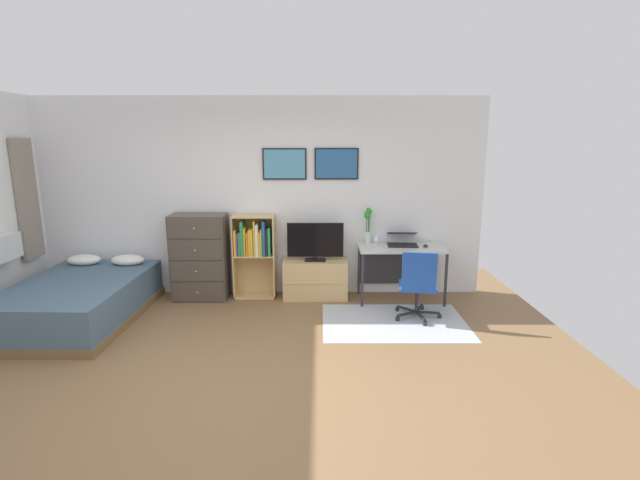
{
  "coord_description": "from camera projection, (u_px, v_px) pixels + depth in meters",
  "views": [
    {
      "loc": [
        0.83,
        -3.92,
        2.12
      ],
      "look_at": [
        0.81,
        1.5,
        0.95
      ],
      "focal_mm": 26.02,
      "sensor_mm": 36.0,
      "label": 1
    }
  ],
  "objects": [
    {
      "name": "bookshelf",
      "position": [
        255.0,
        248.0,
        6.3
      ],
      "size": [
        0.57,
        0.3,
        1.14
      ],
      "color": "tan",
      "rests_on": "ground_plane"
    },
    {
      "name": "ground_plane",
      "position": [
        232.0,
        375.0,
        4.28
      ],
      "size": [
        7.2,
        7.2,
        0.0
      ],
      "primitive_type": "plane",
      "color": "brown"
    },
    {
      "name": "television",
      "position": [
        316.0,
        242.0,
        6.22
      ],
      "size": [
        0.76,
        0.16,
        0.52
      ],
      "color": "black",
      "rests_on": "tv_stand"
    },
    {
      "name": "bamboo_vase",
      "position": [
        369.0,
        224.0,
        6.3
      ],
      "size": [
        0.11,
        0.1,
        0.49
      ],
      "color": "silver",
      "rests_on": "desk"
    },
    {
      "name": "wine_glass",
      "position": [
        377.0,
        238.0,
        6.03
      ],
      "size": [
        0.07,
        0.07,
        0.18
      ],
      "color": "silver",
      "rests_on": "desk"
    },
    {
      "name": "laptop",
      "position": [
        403.0,
        240.0,
        6.27
      ],
      "size": [
        0.43,
        0.46,
        0.17
      ],
      "rotation": [
        0.0,
        0.0,
        -0.07
      ],
      "color": "black",
      "rests_on": "desk"
    },
    {
      "name": "bed",
      "position": [
        80.0,
        300.0,
        5.55
      ],
      "size": [
        1.38,
        2.07,
        0.62
      ],
      "rotation": [
        0.0,
        0.0,
        -0.02
      ],
      "color": "brown",
      "rests_on": "ground_plane"
    },
    {
      "name": "office_chair",
      "position": [
        419.0,
        283.0,
        5.5
      ],
      "size": [
        0.58,
        0.58,
        0.86
      ],
      "rotation": [
        0.0,
        0.0,
        -0.15
      ],
      "color": "#232326",
      "rests_on": "ground_plane"
    },
    {
      "name": "desk",
      "position": [
        401.0,
        255.0,
        6.25
      ],
      "size": [
        1.14,
        0.6,
        0.74
      ],
      "color": "silver",
      "rests_on": "ground_plane"
    },
    {
      "name": "area_rug",
      "position": [
        395.0,
        322.0,
        5.52
      ],
      "size": [
        1.7,
        1.2,
        0.01
      ],
      "primitive_type": "cube",
      "color": "#B2B7BC",
      "rests_on": "ground_plane"
    },
    {
      "name": "tv_stand",
      "position": [
        316.0,
        279.0,
        6.35
      ],
      "size": [
        0.87,
        0.41,
        0.53
      ],
      "color": "tan",
      "rests_on": "ground_plane"
    },
    {
      "name": "wall_back_with_posters",
      "position": [
        262.0,
        197.0,
        6.37
      ],
      "size": [
        6.12,
        0.09,
        2.7
      ],
      "color": "white",
      "rests_on": "ground_plane"
    },
    {
      "name": "dresser",
      "position": [
        201.0,
        257.0,
        6.27
      ],
      "size": [
        0.73,
        0.46,
        1.16
      ],
      "color": "#4C4238",
      "rests_on": "ground_plane"
    },
    {
      "name": "computer_mouse",
      "position": [
        427.0,
        246.0,
        6.14
      ],
      "size": [
        0.06,
        0.1,
        0.03
      ],
      "primitive_type": "ellipsoid",
      "color": "#262628",
      "rests_on": "desk"
    }
  ]
}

